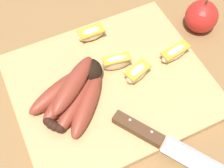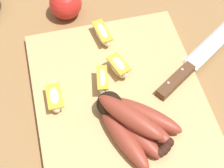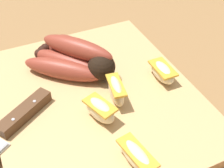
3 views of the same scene
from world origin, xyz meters
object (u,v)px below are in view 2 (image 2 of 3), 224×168
(apple_wedge_extra, at_px, (119,67))
(chefs_knife, at_px, (189,65))
(apple_wedge_near, at_px, (100,34))
(whole_apple, at_px, (65,3))
(apple_wedge_far, at_px, (102,81))
(apple_wedge_middle, at_px, (55,98))
(banana_bunch, at_px, (132,123))

(apple_wedge_extra, bearing_deg, chefs_knife, 81.48)
(chefs_knife, relative_size, apple_wedge_near, 3.44)
(chefs_knife, bearing_deg, whole_apple, -135.83)
(chefs_knife, relative_size, apple_wedge_far, 3.90)
(apple_wedge_middle, bearing_deg, chefs_knife, 94.05)
(banana_bunch, bearing_deg, whole_apple, -168.70)
(apple_wedge_near, bearing_deg, apple_wedge_extra, 9.97)
(banana_bunch, relative_size, apple_wedge_far, 2.67)
(chefs_knife, height_order, apple_wedge_near, apple_wedge_near)
(apple_wedge_near, height_order, whole_apple, whole_apple)
(apple_wedge_extra, relative_size, whole_apple, 0.72)
(apple_wedge_middle, relative_size, apple_wedge_extra, 0.98)
(whole_apple, bearing_deg, chefs_knife, 44.17)
(apple_wedge_extra, xyz_separation_m, whole_apple, (-0.20, -0.07, -0.00))
(apple_wedge_near, distance_m, whole_apple, 0.12)
(apple_wedge_near, distance_m, apple_wedge_extra, 0.10)
(banana_bunch, relative_size, whole_apple, 1.98)
(chefs_knife, distance_m, apple_wedge_middle, 0.28)
(apple_wedge_extra, height_order, whole_apple, whole_apple)
(apple_wedge_far, bearing_deg, chefs_knife, 91.64)
(apple_wedge_middle, relative_size, whole_apple, 0.71)
(apple_wedge_middle, bearing_deg, apple_wedge_near, 138.97)
(apple_wedge_far, xyz_separation_m, whole_apple, (-0.23, -0.03, -0.00))
(apple_wedge_far, height_order, apple_wedge_extra, apple_wedge_far)
(apple_wedge_middle, height_order, apple_wedge_extra, apple_wedge_extra)
(apple_wedge_far, bearing_deg, apple_wedge_extra, 124.29)
(apple_wedge_middle, relative_size, apple_wedge_far, 0.95)
(chefs_knife, distance_m, apple_wedge_far, 0.19)
(chefs_knife, height_order, apple_wedge_middle, apple_wedge_middle)
(apple_wedge_near, height_order, apple_wedge_middle, apple_wedge_near)
(apple_wedge_near, xyz_separation_m, apple_wedge_middle, (0.14, -0.12, -0.00))
(banana_bunch, height_order, apple_wedge_far, banana_bunch)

